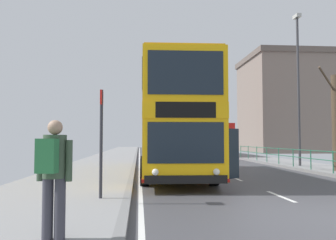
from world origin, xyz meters
TOP-DOWN VIEW (x-y plane):
  - ground at (-0.72, -0.00)m, footprint 15.80×140.00m
  - double_decker_bus_main at (-2.49, 8.68)m, footprint 3.25×11.53m
  - background_bus_far_lane at (2.94, 27.12)m, footprint 2.88×9.95m
  - pedestrian_railing_far_kerb at (4.45, 10.77)m, footprint 0.05×22.45m
  - pedestrian_with_backpack at (-5.25, -1.96)m, footprint 0.55×0.57m
  - bus_stop_sign_near at (-4.96, 1.81)m, footprint 0.08×0.44m
  - street_lamp_far_side at (5.12, 12.41)m, footprint 0.28×0.60m
  - background_building_00 at (15.51, 38.77)m, footprint 10.64×11.36m

SIDE VIEW (x-z plane):
  - ground at x=-0.72m, z-range -0.06..0.14m
  - pedestrian_railing_far_kerb at x=4.45m, z-range 0.31..1.30m
  - pedestrian_with_backpack at x=-5.25m, z-range 0.29..2.04m
  - background_bus_far_lane at x=2.94m, z-range 0.14..3.18m
  - bus_stop_sign_near at x=-4.96m, z-range 0.45..3.18m
  - double_decker_bus_main at x=-2.49m, z-range 0.10..4.63m
  - street_lamp_far_side at x=5.12m, z-range 0.76..9.50m
  - background_building_00 at x=15.51m, z-range 0.03..12.80m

